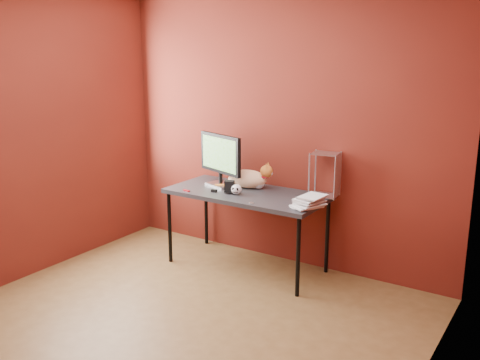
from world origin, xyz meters
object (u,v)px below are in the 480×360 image
Objects in this scene: monitor at (220,157)px; cat at (248,179)px; skull_mug at (236,189)px; speaker at (229,187)px; book_stack at (304,135)px; desk at (247,197)px.

monitor reaches higher than cat.
monitor is 0.34m from cat.
speaker is (-0.08, 0.01, 0.01)m from skull_mug.
speaker is at bearing 158.58° from skull_mug.
monitor is 0.47× the size of book_stack.
desk is 0.20m from speaker.
skull_mug is 0.87× the size of speaker.
book_stack is (0.97, -0.16, 0.32)m from monitor.
book_stack is (0.66, 0.02, 0.56)m from skull_mug.
book_stack is at bearing -31.49° from cat.
cat is at bearing 35.03° from monitor.
book_stack is at bearing -9.44° from desk.
monitor reaches higher than desk.
monitor is 0.43m from skull_mug.
monitor is at bearing 170.32° from desk.
monitor is 1.08× the size of cat.
skull_mug is 0.87m from book_stack.
cat is at bearing 117.29° from desk.
desk is 0.16m from skull_mug.
cat is 0.27m from skull_mug.
cat is 0.26m from speaker.
book_stack is at bearing -14.83° from skull_mug.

